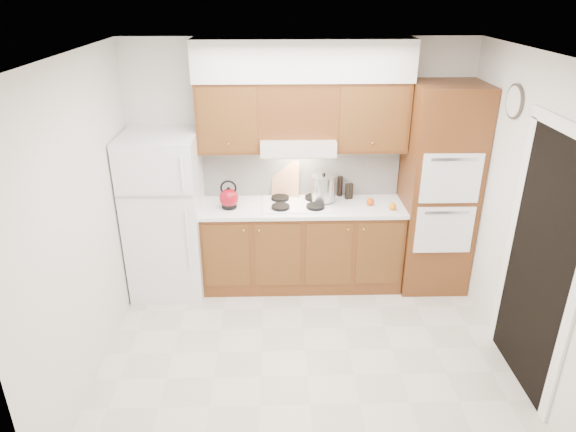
# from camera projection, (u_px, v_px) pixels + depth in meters

# --- Properties ---
(floor) EXTENTS (3.60, 3.60, 0.00)m
(floor) POSITION_uv_depth(u_px,v_px,m) (305.00, 350.00, 4.69)
(floor) COLOR beige
(floor) RESTS_ON ground
(ceiling) EXTENTS (3.60, 3.60, 0.00)m
(ceiling) POSITION_uv_depth(u_px,v_px,m) (310.00, 55.00, 3.62)
(ceiling) COLOR white
(ceiling) RESTS_ON wall_back
(wall_back) EXTENTS (3.60, 0.02, 2.60)m
(wall_back) POSITION_uv_depth(u_px,v_px,m) (299.00, 163.00, 5.52)
(wall_back) COLOR silver
(wall_back) RESTS_ON floor
(wall_left) EXTENTS (0.02, 3.00, 2.60)m
(wall_left) POSITION_uv_depth(u_px,v_px,m) (84.00, 224.00, 4.11)
(wall_left) COLOR silver
(wall_left) RESTS_ON floor
(wall_right) EXTENTS (0.02, 3.00, 2.60)m
(wall_right) POSITION_uv_depth(u_px,v_px,m) (526.00, 219.00, 4.20)
(wall_right) COLOR silver
(wall_right) RESTS_ON floor
(fridge) EXTENTS (0.75, 0.72, 1.72)m
(fridge) POSITION_uv_depth(u_px,v_px,m) (166.00, 215.00, 5.34)
(fridge) COLOR white
(fridge) RESTS_ON floor
(base_cabinets) EXTENTS (2.11, 0.60, 0.90)m
(base_cabinets) POSITION_uv_depth(u_px,v_px,m) (302.00, 246.00, 5.60)
(base_cabinets) COLOR brown
(base_cabinets) RESTS_ON floor
(countertop) EXTENTS (2.13, 0.62, 0.04)m
(countertop) POSITION_uv_depth(u_px,v_px,m) (302.00, 207.00, 5.40)
(countertop) COLOR white
(countertop) RESTS_ON base_cabinets
(backsplash) EXTENTS (2.11, 0.03, 0.56)m
(backsplash) POSITION_uv_depth(u_px,v_px,m) (301.00, 171.00, 5.54)
(backsplash) COLOR white
(backsplash) RESTS_ON countertop
(oven_cabinet) EXTENTS (0.70, 0.65, 2.20)m
(oven_cabinet) POSITION_uv_depth(u_px,v_px,m) (438.00, 190.00, 5.35)
(oven_cabinet) COLOR brown
(oven_cabinet) RESTS_ON floor
(upper_cab_left) EXTENTS (0.63, 0.33, 0.70)m
(upper_cab_left) POSITION_uv_depth(u_px,v_px,m) (229.00, 117.00, 5.13)
(upper_cab_left) COLOR brown
(upper_cab_left) RESTS_ON wall_back
(upper_cab_right) EXTENTS (0.73, 0.33, 0.70)m
(upper_cab_right) POSITION_uv_depth(u_px,v_px,m) (371.00, 116.00, 5.17)
(upper_cab_right) COLOR brown
(upper_cab_right) RESTS_ON wall_back
(range_hood) EXTENTS (0.75, 0.45, 0.15)m
(range_hood) POSITION_uv_depth(u_px,v_px,m) (298.00, 144.00, 5.21)
(range_hood) COLOR silver
(range_hood) RESTS_ON wall_back
(upper_cab_over_hood) EXTENTS (0.75, 0.33, 0.55)m
(upper_cab_over_hood) POSITION_uv_depth(u_px,v_px,m) (298.00, 109.00, 5.12)
(upper_cab_over_hood) COLOR brown
(upper_cab_over_hood) RESTS_ON range_hood
(soffit) EXTENTS (2.13, 0.36, 0.40)m
(soffit) POSITION_uv_depth(u_px,v_px,m) (303.00, 60.00, 4.91)
(soffit) COLOR silver
(soffit) RESTS_ON wall_back
(cooktop) EXTENTS (0.74, 0.50, 0.01)m
(cooktop) POSITION_uv_depth(u_px,v_px,m) (297.00, 204.00, 5.41)
(cooktop) COLOR white
(cooktop) RESTS_ON countertop
(doorway) EXTENTS (0.02, 0.90, 2.10)m
(doorway) POSITION_uv_depth(u_px,v_px,m) (539.00, 267.00, 3.99)
(doorway) COLOR black
(doorway) RESTS_ON floor
(wall_clock) EXTENTS (0.02, 0.30, 0.30)m
(wall_clock) POSITION_uv_depth(u_px,v_px,m) (515.00, 101.00, 4.35)
(wall_clock) COLOR #3F3833
(wall_clock) RESTS_ON wall_right
(kettle) EXTENTS (0.25, 0.25, 0.20)m
(kettle) POSITION_uv_depth(u_px,v_px,m) (229.00, 198.00, 5.28)
(kettle) COLOR maroon
(kettle) RESTS_ON countertop
(cutting_board) EXTENTS (0.31, 0.15, 0.39)m
(cutting_board) POSITION_uv_depth(u_px,v_px,m) (286.00, 179.00, 5.54)
(cutting_board) COLOR tan
(cutting_board) RESTS_ON countertop
(stock_pot) EXTENTS (0.30, 0.30, 0.26)m
(stock_pot) POSITION_uv_depth(u_px,v_px,m) (323.00, 188.00, 5.40)
(stock_pot) COLOR #ACACB0
(stock_pot) RESTS_ON cooktop
(condiment_a) EXTENTS (0.08, 0.08, 0.22)m
(condiment_a) POSITION_uv_depth(u_px,v_px,m) (340.00, 186.00, 5.59)
(condiment_a) COLOR black
(condiment_a) RESTS_ON countertop
(condiment_b) EXTENTS (0.07, 0.07, 0.17)m
(condiment_b) POSITION_uv_depth(u_px,v_px,m) (351.00, 191.00, 5.53)
(condiment_b) COLOR black
(condiment_b) RESTS_ON countertop
(condiment_c) EXTENTS (0.08, 0.08, 0.17)m
(condiment_c) POSITION_uv_depth(u_px,v_px,m) (348.00, 191.00, 5.52)
(condiment_c) COLOR black
(condiment_c) RESTS_ON countertop
(orange_near) EXTENTS (0.08, 0.08, 0.08)m
(orange_near) POSITION_uv_depth(u_px,v_px,m) (393.00, 206.00, 5.26)
(orange_near) COLOR orange
(orange_near) RESTS_ON countertop
(orange_far) EXTENTS (0.09, 0.09, 0.08)m
(orange_far) POSITION_uv_depth(u_px,v_px,m) (370.00, 202.00, 5.37)
(orange_far) COLOR #D9580B
(orange_far) RESTS_ON countertop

